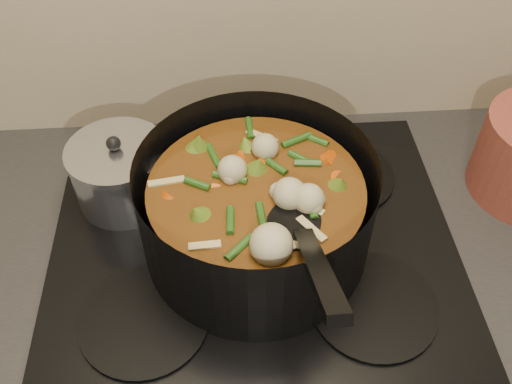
{
  "coord_description": "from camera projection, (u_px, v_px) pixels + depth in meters",
  "views": [
    {
      "loc": [
        -0.04,
        1.38,
        1.62
      ],
      "look_at": [
        0.0,
        1.92,
        1.05
      ],
      "focal_mm": 40.0,
      "sensor_mm": 36.0,
      "label": 1
    }
  ],
  "objects": [
    {
      "name": "saucepan",
      "position": [
        121.0,
        173.0,
        0.91
      ],
      "size": [
        0.16,
        0.16,
        0.13
      ],
      "rotation": [
        0.0,
        0.0,
        -0.11
      ],
      "color": "silver",
      "rests_on": "stovetop"
    },
    {
      "name": "counter",
      "position": [
        254.0,
        378.0,
        1.23
      ],
      "size": [
        2.64,
        0.64,
        0.91
      ],
      "color": "brown",
      "rests_on": "ground"
    },
    {
      "name": "stockpot",
      "position": [
        256.0,
        211.0,
        0.82
      ],
      "size": [
        0.39,
        0.48,
        0.25
      ],
      "rotation": [
        0.0,
        0.0,
        -0.18
      ],
      "color": "black",
      "rests_on": "stovetop"
    },
    {
      "name": "stovetop",
      "position": [
        254.0,
        244.0,
        0.89
      ],
      "size": [
        0.62,
        0.54,
        0.03
      ],
      "color": "black",
      "rests_on": "counter"
    }
  ]
}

